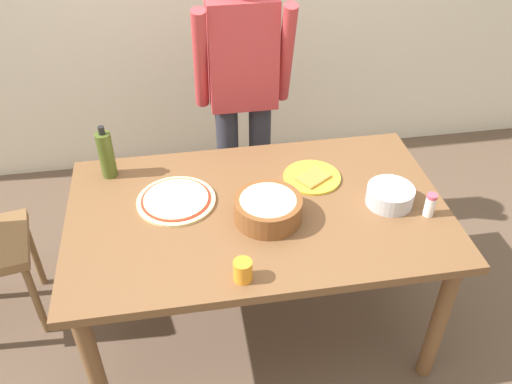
# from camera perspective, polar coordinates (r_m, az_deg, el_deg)

# --- Properties ---
(ground) EXTENTS (8.00, 8.00, 0.00)m
(ground) POSITION_cam_1_polar(r_m,az_deg,el_deg) (2.83, 0.17, -13.67)
(ground) COLOR brown
(dining_table) EXTENTS (1.60, 0.96, 0.76)m
(dining_table) POSITION_cam_1_polar(r_m,az_deg,el_deg) (2.34, 0.20, -3.46)
(dining_table) COLOR brown
(dining_table) RESTS_ON ground
(person_cook) EXTENTS (0.49, 0.25, 1.62)m
(person_cook) POSITION_cam_1_polar(r_m,az_deg,el_deg) (2.82, -1.39, 10.97)
(person_cook) COLOR #2D2D38
(person_cook) RESTS_ON ground
(pizza_raw_on_board) EXTENTS (0.34, 0.34, 0.02)m
(pizza_raw_on_board) POSITION_cam_1_polar(r_m,az_deg,el_deg) (2.34, -8.44, -0.84)
(pizza_raw_on_board) COLOR beige
(pizza_raw_on_board) RESTS_ON dining_table
(plate_with_slice) EXTENTS (0.26, 0.26, 0.02)m
(plate_with_slice) POSITION_cam_1_polar(r_m,az_deg,el_deg) (2.46, 5.95, 1.56)
(plate_with_slice) COLOR gold
(plate_with_slice) RESTS_ON dining_table
(popcorn_bowl) EXTENTS (0.28, 0.28, 0.11)m
(popcorn_bowl) POSITION_cam_1_polar(r_m,az_deg,el_deg) (2.19, 1.28, -1.58)
(popcorn_bowl) COLOR brown
(popcorn_bowl) RESTS_ON dining_table
(mixing_bowl_steel) EXTENTS (0.20, 0.20, 0.08)m
(mixing_bowl_steel) POSITION_cam_1_polar(r_m,az_deg,el_deg) (2.36, 13.97, -0.36)
(mixing_bowl_steel) COLOR #B7B7BC
(mixing_bowl_steel) RESTS_ON dining_table
(olive_oil_bottle) EXTENTS (0.07, 0.07, 0.26)m
(olive_oil_bottle) POSITION_cam_1_polar(r_m,az_deg,el_deg) (2.50, -15.54, 3.86)
(olive_oil_bottle) COLOR #47561E
(olive_oil_bottle) RESTS_ON dining_table
(cup_orange) EXTENTS (0.07, 0.07, 0.08)m
(cup_orange) POSITION_cam_1_polar(r_m,az_deg,el_deg) (1.96, -1.40, -8.29)
(cup_orange) COLOR orange
(cup_orange) RESTS_ON dining_table
(salt_shaker) EXTENTS (0.04, 0.04, 0.11)m
(salt_shaker) POSITION_cam_1_polar(r_m,az_deg,el_deg) (2.33, 17.92, -1.29)
(salt_shaker) COLOR white
(salt_shaker) RESTS_ON dining_table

